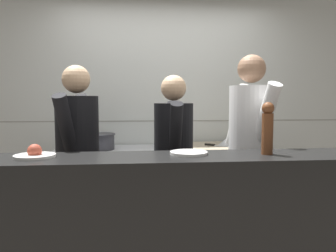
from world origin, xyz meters
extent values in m
cube|color=silver|center=(0.00, 1.54, 1.30)|extent=(8.00, 0.06, 2.60)
cube|color=gray|center=(0.00, 1.51, 1.15)|extent=(8.00, 0.00, 0.01)
cube|color=#38383D|center=(-0.60, 1.14, 0.42)|extent=(1.12, 0.70, 0.84)
cube|color=#B7BABF|center=(-0.60, 1.14, 0.86)|extent=(1.14, 0.71, 0.04)
cube|color=#B7BABF|center=(-0.60, 0.80, 0.48)|extent=(1.01, 0.03, 0.10)
cube|color=gray|center=(0.50, 1.14, 0.45)|extent=(0.93, 0.65, 0.91)
cube|color=black|center=(0.50, 0.83, 0.05)|extent=(0.91, 0.04, 0.10)
cube|color=black|center=(-0.10, -0.25, 0.52)|extent=(2.87, 0.45, 1.04)
cylinder|color=#2D2D33|center=(-0.72, 1.15, 0.96)|extent=(0.33, 0.33, 0.16)
cylinder|color=#2D2D33|center=(-0.72, 1.15, 1.04)|extent=(0.35, 0.35, 0.01)
cone|color=#B7BABF|center=(0.68, 1.16, 0.96)|extent=(0.23, 0.23, 0.10)
cube|color=#B7BABF|center=(0.61, 1.01, 0.91)|extent=(0.25, 0.19, 0.01)
cube|color=black|center=(0.45, 1.12, 0.92)|extent=(0.10, 0.08, 0.02)
cylinder|color=white|center=(-0.94, -0.23, 1.05)|extent=(0.25, 0.25, 0.02)
sphere|color=#B24733|center=(-0.94, -0.23, 1.08)|extent=(0.09, 0.09, 0.09)
cylinder|color=white|center=(0.01, -0.20, 1.05)|extent=(0.24, 0.24, 0.02)
cylinder|color=brown|center=(0.51, -0.25, 1.18)|extent=(0.07, 0.07, 0.27)
sphere|color=brown|center=(0.51, -0.25, 1.34)|extent=(0.08, 0.08, 0.08)
cube|color=black|center=(-0.79, 0.38, 0.39)|extent=(0.32, 0.24, 0.78)
cylinder|color=black|center=(-0.79, 0.38, 1.10)|extent=(0.40, 0.40, 0.64)
sphere|color=#D8AD84|center=(-0.79, 0.38, 1.56)|extent=(0.22, 0.22, 0.22)
cylinder|color=black|center=(-0.75, 0.57, 1.18)|extent=(0.17, 0.34, 0.54)
cylinder|color=black|center=(-0.83, 0.18, 1.18)|extent=(0.17, 0.34, 0.54)
cube|color=black|center=(-0.01, 0.43, 0.37)|extent=(0.28, 0.19, 0.75)
cylinder|color=black|center=(-0.01, 0.43, 1.06)|extent=(0.33, 0.33, 0.62)
sphere|color=#D8AD84|center=(-0.01, 0.43, 1.49)|extent=(0.21, 0.21, 0.21)
cylinder|color=black|center=(-0.01, 0.62, 1.13)|extent=(0.11, 0.31, 0.52)
cylinder|color=black|center=(-0.02, 0.24, 1.13)|extent=(0.11, 0.31, 0.52)
cube|color=black|center=(0.63, 0.39, 0.41)|extent=(0.34, 0.25, 0.83)
cylinder|color=white|center=(0.63, 0.39, 1.17)|extent=(0.42, 0.42, 0.68)
sphere|color=#8C664C|center=(0.63, 0.39, 1.65)|extent=(0.23, 0.23, 0.23)
cylinder|color=white|center=(0.59, 0.60, 1.25)|extent=(0.17, 0.36, 0.57)
cylinder|color=white|center=(0.68, 0.19, 1.25)|extent=(0.17, 0.36, 0.57)
camera|label=1|loc=(-0.32, -2.27, 1.39)|focal=35.00mm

